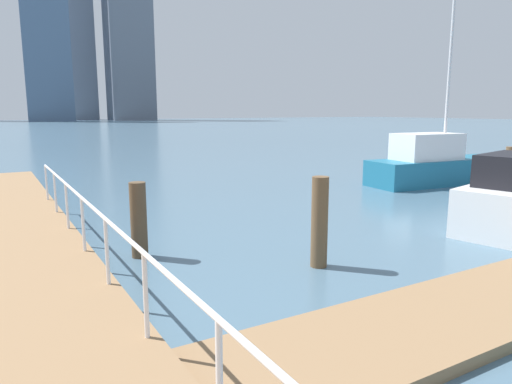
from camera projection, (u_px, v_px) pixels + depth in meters
name	position (u px, v px, depth m)	size (l,w,h in m)	color
ground_plane	(175.00, 216.00, 13.64)	(300.00, 300.00, 0.00)	slate
dock_piling_1	(508.00, 181.00, 13.68)	(0.27, 0.27, 2.03)	brown
dock_piling_2	(320.00, 222.00, 9.14)	(0.33, 0.33, 1.81)	brown
dock_piling_5	(139.00, 220.00, 9.76)	(0.34, 0.34, 1.61)	brown
moored_boat_4	(439.00, 165.00, 19.62)	(7.03, 2.52, 8.17)	#1E6B8C
skyline_tower_2	(45.00, 28.00, 123.57)	(11.76, 6.90, 49.04)	slate
skyline_tower_3	(75.00, 9.00, 142.47)	(9.79, 10.27, 67.18)	gray
skyline_tower_4	(128.00, 29.00, 138.87)	(12.71, 12.18, 54.15)	slate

